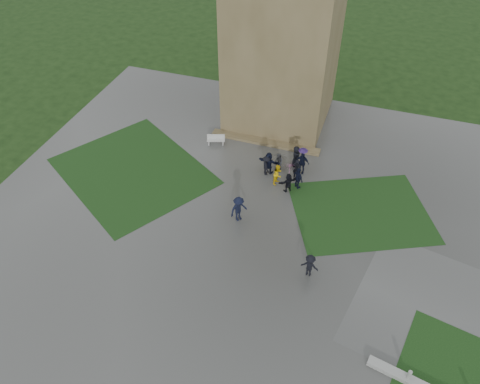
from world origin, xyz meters
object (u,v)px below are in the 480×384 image
(tower, at_px, (286,13))
(pedestrian_near, at_px, (310,265))
(bench, at_px, (216,139))
(pedestrian_mid, at_px, (239,209))

(tower, bearing_deg, pedestrian_near, -69.22)
(bench, distance_m, pedestrian_mid, 8.82)
(pedestrian_mid, height_order, pedestrian_near, pedestrian_mid)
(pedestrian_near, bearing_deg, tower, -64.72)
(bench, relative_size, pedestrian_near, 0.91)
(pedestrian_mid, distance_m, pedestrian_near, 6.26)
(pedestrian_mid, relative_size, pedestrian_near, 1.19)
(pedestrian_mid, bearing_deg, tower, 39.63)
(tower, distance_m, bench, 10.96)
(bench, bearing_deg, tower, 38.73)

